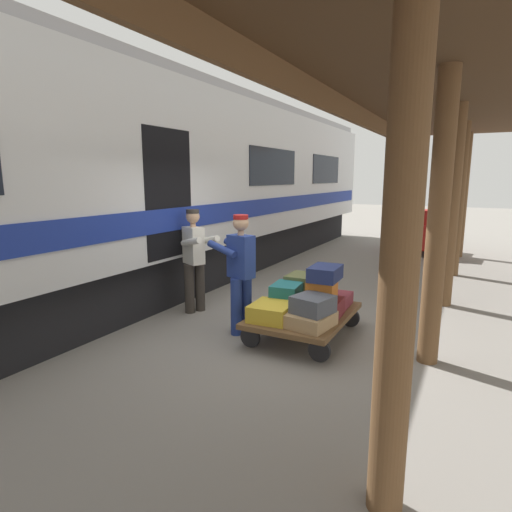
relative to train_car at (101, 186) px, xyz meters
name	(u,v)px	position (x,y,z in m)	size (l,w,h in m)	color
ground_plane	(280,333)	(-3.43, 0.00, -2.06)	(60.00, 60.00, 0.00)	gray
platform_canopy	(443,82)	(-5.34, 0.00, 1.17)	(3.20, 16.41, 3.56)	brown
train_car	(101,186)	(0.00, 0.00, 0.00)	(3.02, 21.72, 4.00)	silver
luggage_cart	(304,316)	(-3.76, -0.06, -1.76)	(1.23, 1.72, 0.35)	brown
suitcase_yellow_case	(272,312)	(-3.49, 0.41, -1.60)	(0.52, 0.57, 0.22)	gold
suitcase_brown_leather	(286,303)	(-3.49, -0.06, -1.62)	(0.38, 0.62, 0.19)	brown
suitcase_maroon_trunk	(322,307)	(-4.03, -0.06, -1.59)	(0.51, 0.46, 0.24)	maroon
suitcase_cream_canvas	(299,294)	(-3.49, -0.54, -1.61)	(0.39, 0.52, 0.21)	beige
suitcase_burgundy_valise	(333,300)	(-4.03, -0.54, -1.62)	(0.45, 0.63, 0.18)	maroon
suitcase_tan_vintage	(310,320)	(-4.03, 0.41, -1.63)	(0.51, 0.57, 0.17)	tan
suitcase_orange_carryall	(322,289)	(-4.01, -0.08, -1.34)	(0.36, 0.42, 0.25)	#CC6B23
suitcase_navy_fabric	(325,273)	(-4.05, -0.08, -1.12)	(0.37, 0.53, 0.19)	navy
suitcase_slate_roller	(313,304)	(-4.05, 0.38, -1.43)	(0.44, 0.45, 0.22)	#4C515B
suitcase_teal_softside	(287,290)	(-3.48, -0.09, -1.43)	(0.38, 0.50, 0.18)	#1E666B
suitcase_olive_duffel	(301,281)	(-3.52, -0.55, -1.40)	(0.39, 0.49, 0.21)	brown
porter_in_overalls	(240,270)	(-2.90, 0.22, -1.14)	(0.73, 0.54, 1.70)	navy
porter_by_door	(194,257)	(-1.77, -0.25, -1.14)	(0.74, 0.60, 1.70)	#332D28
baggage_tug	(417,232)	(-4.27, -7.83, -1.43)	(1.24, 1.79, 1.30)	#B21E19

